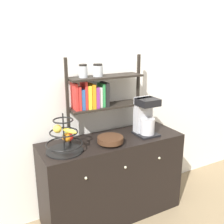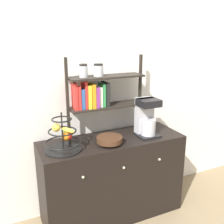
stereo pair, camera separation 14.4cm
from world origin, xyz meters
name	(u,v)px [view 1 (the left image)]	position (x,y,z in m)	size (l,w,h in m)	color
wall_back	(98,82)	(0.00, 0.52, 1.30)	(7.00, 0.05, 2.60)	silver
sideboard	(112,177)	(0.00, 0.24, 0.40)	(1.36, 0.49, 0.81)	black
coffee_maker	(145,117)	(0.34, 0.20, 0.99)	(0.20, 0.22, 0.36)	black
fruit_stand	(65,139)	(-0.47, 0.20, 0.92)	(0.31, 0.31, 0.33)	black
wooden_bowl	(110,140)	(-0.07, 0.15, 0.85)	(0.23, 0.23, 0.07)	#422819
shelf_hutch	(96,92)	(-0.10, 0.37, 1.24)	(0.76, 0.20, 0.75)	black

